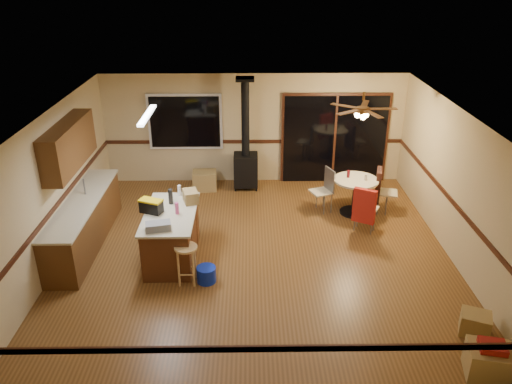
{
  "coord_description": "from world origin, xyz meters",
  "views": [
    {
      "loc": [
        -0.11,
        -7.73,
        4.85
      ],
      "look_at": [
        0.0,
        0.3,
        1.15
      ],
      "focal_mm": 35.0,
      "sensor_mm": 36.0,
      "label": 1
    }
  ],
  "objects_px": {
    "blue_bucket": "(206,274)",
    "box_corner_b": "(475,324)",
    "toolbox_black": "(151,207)",
    "chair_right": "(379,185)",
    "wood_stove": "(246,159)",
    "bar_stool": "(187,265)",
    "chair_left": "(326,185)",
    "box_under_window": "(205,180)",
    "toolbox_grey": "(158,226)",
    "box_corner_a": "(489,362)",
    "kitchen_island": "(172,235)",
    "dining_table": "(355,190)",
    "chair_near": "(365,206)"
  },
  "relations": [
    {
      "from": "dining_table",
      "to": "box_corner_b",
      "type": "height_order",
      "value": "dining_table"
    },
    {
      "from": "wood_stove",
      "to": "box_under_window",
      "type": "relative_size",
      "value": 4.6
    },
    {
      "from": "toolbox_black",
      "to": "chair_left",
      "type": "bearing_deg",
      "value": 28.72
    },
    {
      "from": "bar_stool",
      "to": "box_under_window",
      "type": "bearing_deg",
      "value": 90.18
    },
    {
      "from": "box_under_window",
      "to": "toolbox_grey",
      "type": "bearing_deg",
      "value": -96.98
    },
    {
      "from": "toolbox_black",
      "to": "chair_right",
      "type": "height_order",
      "value": "toolbox_black"
    },
    {
      "from": "box_under_window",
      "to": "chair_left",
      "type": "bearing_deg",
      "value": -23.25
    },
    {
      "from": "chair_right",
      "to": "dining_table",
      "type": "bearing_deg",
      "value": -169.53
    },
    {
      "from": "dining_table",
      "to": "box_corner_a",
      "type": "height_order",
      "value": "dining_table"
    },
    {
      "from": "dining_table",
      "to": "box_corner_a",
      "type": "xyz_separation_m",
      "value": [
        0.84,
        -4.6,
        -0.32
      ]
    },
    {
      "from": "toolbox_grey",
      "to": "blue_bucket",
      "type": "bearing_deg",
      "value": -12.42
    },
    {
      "from": "blue_bucket",
      "to": "box_corner_b",
      "type": "height_order",
      "value": "box_corner_b"
    },
    {
      "from": "bar_stool",
      "to": "box_corner_b",
      "type": "bearing_deg",
      "value": -17.17
    },
    {
      "from": "toolbox_grey",
      "to": "dining_table",
      "type": "bearing_deg",
      "value": 31.91
    },
    {
      "from": "chair_left",
      "to": "box_under_window",
      "type": "relative_size",
      "value": 0.95
    },
    {
      "from": "wood_stove",
      "to": "blue_bucket",
      "type": "relative_size",
      "value": 7.79
    },
    {
      "from": "toolbox_black",
      "to": "chair_right",
      "type": "bearing_deg",
      "value": 21.79
    },
    {
      "from": "wood_stove",
      "to": "dining_table",
      "type": "distance_m",
      "value": 2.67
    },
    {
      "from": "wood_stove",
      "to": "bar_stool",
      "type": "relative_size",
      "value": 3.67
    },
    {
      "from": "box_corner_a",
      "to": "chair_near",
      "type": "bearing_deg",
      "value": 102.59
    },
    {
      "from": "wood_stove",
      "to": "chair_right",
      "type": "relative_size",
      "value": 3.6
    },
    {
      "from": "kitchen_island",
      "to": "toolbox_black",
      "type": "bearing_deg",
      "value": 175.21
    },
    {
      "from": "wood_stove",
      "to": "chair_right",
      "type": "distance_m",
      "value": 3.08
    },
    {
      "from": "toolbox_grey",
      "to": "chair_left",
      "type": "xyz_separation_m",
      "value": [
        3.09,
        2.44,
        -0.37
      ]
    },
    {
      "from": "wood_stove",
      "to": "box_under_window",
      "type": "distance_m",
      "value": 1.09
    },
    {
      "from": "dining_table",
      "to": "chair_near",
      "type": "bearing_deg",
      "value": -89.31
    },
    {
      "from": "dining_table",
      "to": "box_corner_b",
      "type": "bearing_deg",
      "value": -75.17
    },
    {
      "from": "kitchen_island",
      "to": "toolbox_black",
      "type": "height_order",
      "value": "toolbox_black"
    },
    {
      "from": "dining_table",
      "to": "box_under_window",
      "type": "xyz_separation_m",
      "value": [
        -3.26,
        1.28,
        -0.31
      ]
    },
    {
      "from": "wood_stove",
      "to": "bar_stool",
      "type": "height_order",
      "value": "wood_stove"
    },
    {
      "from": "bar_stool",
      "to": "box_under_window",
      "type": "distance_m",
      "value": 3.77
    },
    {
      "from": "kitchen_island",
      "to": "wood_stove",
      "type": "relative_size",
      "value": 0.67
    },
    {
      "from": "bar_stool",
      "to": "dining_table",
      "type": "xyz_separation_m",
      "value": [
        3.25,
        2.49,
        0.19
      ]
    },
    {
      "from": "blue_bucket",
      "to": "dining_table",
      "type": "xyz_separation_m",
      "value": [
        2.94,
        2.47,
        0.4
      ]
    },
    {
      "from": "bar_stool",
      "to": "chair_right",
      "type": "distance_m",
      "value": 4.58
    },
    {
      "from": "bar_stool",
      "to": "chair_left",
      "type": "relative_size",
      "value": 1.32
    },
    {
      "from": "bar_stool",
      "to": "chair_left",
      "type": "xyz_separation_m",
      "value": [
        2.64,
        2.63,
        0.25
      ]
    },
    {
      "from": "blue_bucket",
      "to": "chair_near",
      "type": "height_order",
      "value": "chair_near"
    },
    {
      "from": "wood_stove",
      "to": "chair_left",
      "type": "distance_m",
      "value": 2.08
    },
    {
      "from": "bar_stool",
      "to": "dining_table",
      "type": "bearing_deg",
      "value": 37.47
    },
    {
      "from": "blue_bucket",
      "to": "box_corner_a",
      "type": "xyz_separation_m",
      "value": [
        3.78,
        -2.13,
        0.07
      ]
    },
    {
      "from": "chair_near",
      "to": "chair_right",
      "type": "bearing_deg",
      "value": 61.8
    },
    {
      "from": "toolbox_grey",
      "to": "box_corner_a",
      "type": "xyz_separation_m",
      "value": [
        4.54,
        -2.29,
        -0.75
      ]
    },
    {
      "from": "toolbox_black",
      "to": "box_corner_b",
      "type": "height_order",
      "value": "toolbox_black"
    },
    {
      "from": "wood_stove",
      "to": "bar_stool",
      "type": "bearing_deg",
      "value": -103.95
    },
    {
      "from": "toolbox_grey",
      "to": "box_corner_b",
      "type": "bearing_deg",
      "value": -17.7
    },
    {
      "from": "blue_bucket",
      "to": "chair_right",
      "type": "distance_m",
      "value": 4.33
    },
    {
      "from": "wood_stove",
      "to": "dining_table",
      "type": "height_order",
      "value": "wood_stove"
    },
    {
      "from": "dining_table",
      "to": "box_under_window",
      "type": "bearing_deg",
      "value": 158.57
    },
    {
      "from": "chair_near",
      "to": "box_corner_b",
      "type": "xyz_separation_m",
      "value": [
        1.0,
        -2.94,
        -0.43
      ]
    }
  ]
}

